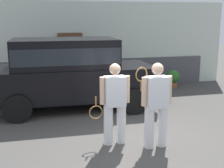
% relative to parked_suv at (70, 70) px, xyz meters
% --- Properties ---
extents(ground_plane, '(40.00, 40.00, 0.00)m').
position_rel_parked_suv_xyz_m(ground_plane, '(1.01, -2.90, -1.15)').
color(ground_plane, '#423F3D').
extents(house_frontage, '(10.94, 0.40, 3.24)m').
position_rel_parked_suv_xyz_m(house_frontage, '(1.00, 2.60, 0.38)').
color(house_frontage, silver).
rests_on(house_frontage, ground_plane).
extents(parked_suv, '(4.63, 2.23, 2.05)m').
position_rel_parked_suv_xyz_m(parked_suv, '(0.00, 0.00, 0.00)').
color(parked_suv, black).
rests_on(parked_suv, ground_plane).
extents(tennis_player_man, '(0.90, 0.28, 1.72)m').
position_rel_parked_suv_xyz_m(tennis_player_man, '(0.60, -2.80, -0.26)').
color(tennis_player_man, white).
rests_on(tennis_player_man, ground_plane).
extents(tennis_player_woman, '(0.79, 0.29, 1.76)m').
position_rel_parked_suv_xyz_m(tennis_player_woman, '(1.38, -3.16, -0.23)').
color(tennis_player_woman, white).
rests_on(tennis_player_woman, ground_plane).
extents(potted_plant_by_porch, '(0.51, 0.51, 0.67)m').
position_rel_parked_suv_xyz_m(potted_plant_by_porch, '(4.13, 1.79, -0.78)').
color(potted_plant_by_porch, '#9E5638').
rests_on(potted_plant_by_porch, ground_plane).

